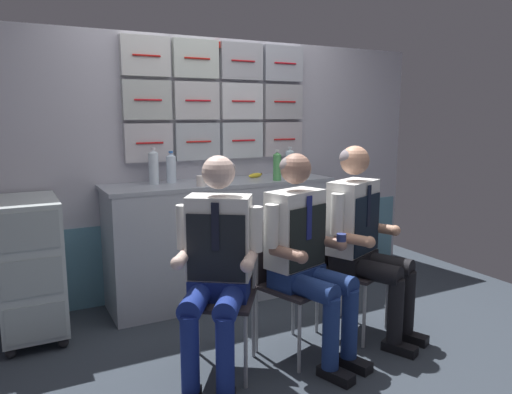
# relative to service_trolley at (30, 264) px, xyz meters

# --- Properties ---
(ground) EXTENTS (4.80, 4.80, 0.04)m
(ground) POSITION_rel_service_trolley_xyz_m (1.51, -1.00, -0.54)
(ground) COLOR #303741
(galley_bulkhead) EXTENTS (4.20, 0.14, 2.15)m
(galley_bulkhead) POSITION_rel_service_trolley_xyz_m (1.52, 0.37, 0.60)
(galley_bulkhead) COLOR #B7B5C2
(galley_bulkhead) RESTS_ON ground
(galley_counter) EXTENTS (1.89, 0.53, 0.98)m
(galley_counter) POSITION_rel_service_trolley_xyz_m (1.46, 0.09, -0.02)
(galley_counter) COLOR #A2AAB6
(galley_counter) RESTS_ON ground
(service_trolley) EXTENTS (0.40, 0.65, 0.97)m
(service_trolley) POSITION_rel_service_trolley_xyz_m (0.00, 0.00, 0.00)
(service_trolley) COLOR black
(service_trolley) RESTS_ON ground
(folding_chair_left) EXTENTS (0.56, 0.56, 0.86)m
(folding_chair_left) POSITION_rel_service_trolley_xyz_m (1.02, -0.93, 0.02)
(folding_chair_left) COLOR #A8AAAF
(folding_chair_left) RESTS_ON ground
(crew_member_left) EXTENTS (0.62, 0.69, 1.29)m
(crew_member_left) POSITION_rel_service_trolley_xyz_m (0.93, -1.06, 0.20)
(crew_member_left) COLOR black
(crew_member_left) RESTS_ON ground
(folding_chair_center) EXTENTS (0.50, 0.50, 0.86)m
(folding_chair_center) POSITION_rel_service_trolley_xyz_m (1.46, -0.94, 0.02)
(folding_chair_center) COLOR #A8AAAF
(folding_chair_center) RESTS_ON ground
(crew_member_center) EXTENTS (0.53, 0.68, 1.29)m
(crew_member_center) POSITION_rel_service_trolley_xyz_m (1.50, -1.10, 0.20)
(crew_member_center) COLOR black
(crew_member_center) RESTS_ON ground
(folding_chair_right) EXTENTS (0.53, 0.53, 0.86)m
(folding_chair_right) POSITION_rel_service_trolley_xyz_m (1.97, -0.86, 0.02)
(folding_chair_right) COLOR #A8AAAF
(folding_chair_right) RESTS_ON ground
(crew_member_right) EXTENTS (0.58, 0.71, 1.31)m
(crew_member_right) POSITION_rel_service_trolley_xyz_m (2.03, -1.01, 0.22)
(crew_member_right) COLOR black
(crew_member_right) RESTS_ON ground
(water_bottle_short) EXTENTS (0.07, 0.07, 0.25)m
(water_bottle_short) POSITION_rel_service_trolley_xyz_m (1.89, -0.08, 0.59)
(water_bottle_short) COLOR #4A9F53
(water_bottle_short) RESTS_ON galley_counter
(water_bottle_blue_cap) EXTENTS (0.08, 0.08, 0.28)m
(water_bottle_blue_cap) POSITION_rel_service_trolley_xyz_m (0.93, 0.17, 0.60)
(water_bottle_blue_cap) COLOR silver
(water_bottle_blue_cap) RESTS_ON galley_counter
(water_bottle_clear) EXTENTS (0.08, 0.08, 0.25)m
(water_bottle_clear) POSITION_rel_service_trolley_xyz_m (2.19, 0.23, 0.58)
(water_bottle_clear) COLOR silver
(water_bottle_clear) RESTS_ON galley_counter
(sparkling_bottle_green) EXTENTS (0.08, 0.08, 0.25)m
(sparkling_bottle_green) POSITION_rel_service_trolley_xyz_m (1.07, 0.18, 0.59)
(sparkling_bottle_green) COLOR silver
(sparkling_bottle_green) RESTS_ON galley_counter
(paper_cup_tan) EXTENTS (0.07, 0.07, 0.06)m
(paper_cup_tan) POSITION_rel_service_trolley_xyz_m (1.34, 0.08, 0.50)
(paper_cup_tan) COLOR white
(paper_cup_tan) RESTS_ON galley_counter
(coffee_cup_white) EXTENTS (0.07, 0.07, 0.08)m
(coffee_cup_white) POSITION_rel_service_trolley_xyz_m (1.22, -0.09, 0.51)
(coffee_cup_white) COLOR white
(coffee_cup_white) RESTS_ON galley_counter
(snack_banana) EXTENTS (0.17, 0.10, 0.04)m
(snack_banana) POSITION_rel_service_trolley_xyz_m (1.81, 0.16, 0.49)
(snack_banana) COLOR yellow
(snack_banana) RESTS_ON galley_counter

